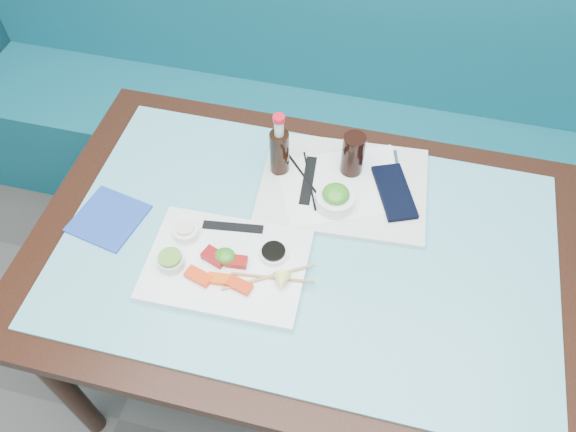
% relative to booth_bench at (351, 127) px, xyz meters
% --- Properties ---
extents(booth_bench, '(3.00, 0.56, 1.17)m').
position_rel_booth_bench_xyz_m(booth_bench, '(0.00, 0.00, 0.00)').
color(booth_bench, '#105B6B').
rests_on(booth_bench, ground).
extents(dining_table, '(1.40, 0.90, 0.75)m').
position_rel_booth_bench_xyz_m(dining_table, '(0.00, -0.84, 0.29)').
color(dining_table, black).
rests_on(dining_table, ground).
extents(glass_top, '(1.22, 0.76, 0.01)m').
position_rel_booth_bench_xyz_m(glass_top, '(0.00, -0.84, 0.38)').
color(glass_top, '#61B4C2').
rests_on(glass_top, dining_table).
extents(sashimi_plate, '(0.39, 0.29, 0.02)m').
position_rel_booth_bench_xyz_m(sashimi_plate, '(-0.18, -0.95, 0.39)').
color(sashimi_plate, white).
rests_on(sashimi_plate, glass_top).
extents(salmon_left, '(0.07, 0.05, 0.02)m').
position_rel_booth_bench_xyz_m(salmon_left, '(-0.23, -1.00, 0.41)').
color(salmon_left, '#F33709').
rests_on(salmon_left, sashimi_plate).
extents(salmon_mid, '(0.06, 0.03, 0.01)m').
position_rel_booth_bench_xyz_m(salmon_mid, '(-0.18, -1.00, 0.41)').
color(salmon_mid, '#F65009').
rests_on(salmon_mid, sashimi_plate).
extents(salmon_right, '(0.07, 0.04, 0.01)m').
position_rel_booth_bench_xyz_m(salmon_right, '(-0.13, -1.00, 0.41)').
color(salmon_right, red).
rests_on(salmon_right, sashimi_plate).
extents(tuna_left, '(0.07, 0.05, 0.02)m').
position_rel_booth_bench_xyz_m(tuna_left, '(-0.21, -0.94, 0.41)').
color(tuna_left, maroon).
rests_on(tuna_left, sashimi_plate).
extents(tuna_right, '(0.05, 0.04, 0.02)m').
position_rel_booth_bench_xyz_m(tuna_right, '(-0.15, -0.94, 0.41)').
color(tuna_right, maroon).
rests_on(tuna_right, sashimi_plate).
extents(seaweed_garnish, '(0.06, 0.06, 0.03)m').
position_rel_booth_bench_xyz_m(seaweed_garnish, '(-0.18, -0.94, 0.42)').
color(seaweed_garnish, '#327F1D').
rests_on(seaweed_garnish, sashimi_plate).
extents(ramekin_wasabi, '(0.07, 0.07, 0.03)m').
position_rel_booth_bench_xyz_m(ramekin_wasabi, '(-0.30, -0.98, 0.42)').
color(ramekin_wasabi, silver).
rests_on(ramekin_wasabi, sashimi_plate).
extents(wasabi_fill, '(0.07, 0.07, 0.01)m').
position_rel_booth_bench_xyz_m(wasabi_fill, '(-0.30, -0.98, 0.44)').
color(wasabi_fill, '#5E9831').
rests_on(wasabi_fill, ramekin_wasabi).
extents(ramekin_ginger, '(0.08, 0.08, 0.03)m').
position_rel_booth_bench_xyz_m(ramekin_ginger, '(-0.30, -0.89, 0.42)').
color(ramekin_ginger, white).
rests_on(ramekin_ginger, sashimi_plate).
extents(ginger_fill, '(0.05, 0.05, 0.01)m').
position_rel_booth_bench_xyz_m(ginger_fill, '(-0.30, -0.89, 0.43)').
color(ginger_fill, '#F5E0C9').
rests_on(ginger_fill, ramekin_ginger).
extents(soy_dish, '(0.09, 0.09, 0.01)m').
position_rel_booth_bench_xyz_m(soy_dish, '(-0.07, -0.90, 0.41)').
color(soy_dish, white).
rests_on(soy_dish, sashimi_plate).
extents(soy_fill, '(0.06, 0.06, 0.01)m').
position_rel_booth_bench_xyz_m(soy_fill, '(-0.07, -0.90, 0.42)').
color(soy_fill, black).
rests_on(soy_fill, soy_dish).
extents(lemon_wedge, '(0.05, 0.04, 0.04)m').
position_rel_booth_bench_xyz_m(lemon_wedge, '(-0.03, -0.98, 0.42)').
color(lemon_wedge, '#F9FF78').
rests_on(lemon_wedge, sashimi_plate).
extents(chopstick_sleeve, '(0.16, 0.04, 0.00)m').
position_rel_booth_bench_xyz_m(chopstick_sleeve, '(-0.19, -0.84, 0.41)').
color(chopstick_sleeve, black).
rests_on(chopstick_sleeve, sashimi_plate).
extents(wooden_chopstick_a, '(0.20, 0.12, 0.01)m').
position_rel_booth_bench_xyz_m(wooden_chopstick_a, '(-0.07, -0.96, 0.41)').
color(wooden_chopstick_a, tan).
rests_on(wooden_chopstick_a, sashimi_plate).
extents(wooden_chopstick_b, '(0.20, 0.03, 0.01)m').
position_rel_booth_bench_xyz_m(wooden_chopstick_b, '(-0.06, -0.96, 0.41)').
color(wooden_chopstick_b, '#9E724A').
rests_on(wooden_chopstick_b, sashimi_plate).
extents(serving_tray, '(0.46, 0.36, 0.02)m').
position_rel_booth_bench_xyz_m(serving_tray, '(0.05, -0.63, 0.39)').
color(serving_tray, silver).
rests_on(serving_tray, glass_top).
extents(paper_placemat, '(0.40, 0.35, 0.00)m').
position_rel_booth_bench_xyz_m(paper_placemat, '(0.05, -0.63, 0.40)').
color(paper_placemat, white).
rests_on(paper_placemat, serving_tray).
extents(seaweed_bowl, '(0.13, 0.13, 0.04)m').
position_rel_booth_bench_xyz_m(seaweed_bowl, '(0.04, -0.71, 0.42)').
color(seaweed_bowl, white).
rests_on(seaweed_bowl, serving_tray).
extents(seaweed_salad, '(0.08, 0.08, 0.04)m').
position_rel_booth_bench_xyz_m(seaweed_salad, '(0.04, -0.71, 0.45)').
color(seaweed_salad, '#368A1F').
rests_on(seaweed_salad, seaweed_bowl).
extents(cola_glass, '(0.07, 0.07, 0.12)m').
position_rel_booth_bench_xyz_m(cola_glass, '(0.06, -0.58, 0.46)').
color(cola_glass, black).
rests_on(cola_glass, serving_tray).
extents(navy_pouch, '(0.14, 0.20, 0.01)m').
position_rel_booth_bench_xyz_m(navy_pouch, '(0.19, -0.63, 0.41)').
color(navy_pouch, black).
rests_on(navy_pouch, serving_tray).
extents(fork, '(0.03, 0.09, 0.01)m').
position_rel_booth_bench_xyz_m(fork, '(0.18, -0.53, 0.41)').
color(fork, white).
rests_on(fork, serving_tray).
extents(black_chopstick_a, '(0.18, 0.20, 0.01)m').
position_rel_booth_bench_xyz_m(black_chopstick_a, '(-0.05, -0.64, 0.40)').
color(black_chopstick_a, black).
rests_on(black_chopstick_a, serving_tray).
extents(black_chopstick_b, '(0.08, 0.20, 0.01)m').
position_rel_booth_bench_xyz_m(black_chopstick_b, '(-0.04, -0.64, 0.40)').
color(black_chopstick_b, black).
rests_on(black_chopstick_b, serving_tray).
extents(tray_sleeve, '(0.04, 0.17, 0.00)m').
position_rel_booth_bench_xyz_m(tray_sleeve, '(-0.04, -0.64, 0.40)').
color(tray_sleeve, black).
rests_on(tray_sleeve, serving_tray).
extents(cola_bottle_body, '(0.06, 0.06, 0.15)m').
position_rel_booth_bench_xyz_m(cola_bottle_body, '(-0.13, -0.62, 0.46)').
color(cola_bottle_body, black).
rests_on(cola_bottle_body, glass_top).
extents(cola_bottle_neck, '(0.03, 0.03, 0.05)m').
position_rel_booth_bench_xyz_m(cola_bottle_neck, '(-0.13, -0.62, 0.56)').
color(cola_bottle_neck, silver).
rests_on(cola_bottle_neck, cola_bottle_body).
extents(cola_bottle_cap, '(0.04, 0.04, 0.01)m').
position_rel_booth_bench_xyz_m(cola_bottle_cap, '(-0.13, -0.62, 0.59)').
color(cola_bottle_cap, red).
rests_on(cola_bottle_cap, cola_bottle_neck).
extents(blue_napkin, '(0.19, 0.19, 0.01)m').
position_rel_booth_bench_xyz_m(blue_napkin, '(-0.52, -0.88, 0.39)').
color(blue_napkin, '#1C3E9C').
rests_on(blue_napkin, glass_top).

